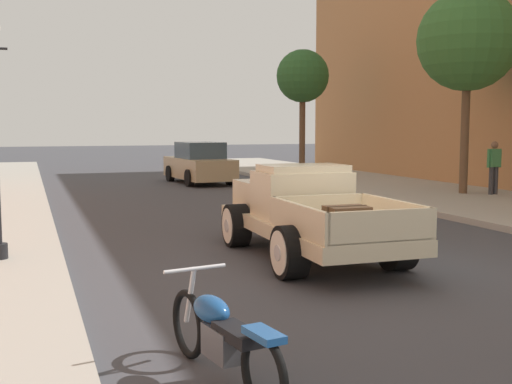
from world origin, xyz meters
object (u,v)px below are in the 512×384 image
object	(u,v)px
hotrod_truck_cream	(304,212)
pedestrian_sidewalk_right	(494,164)
street_tree_second	(468,41)
street_tree_third	(303,77)
motorcycle_parked	(222,335)
car_background_tan	(199,164)

from	to	relation	value
hotrod_truck_cream	pedestrian_sidewalk_right	size ratio (longest dim) A/B	3.02
street_tree_second	street_tree_third	distance (m)	8.91
pedestrian_sidewalk_right	hotrod_truck_cream	bearing A→B (deg)	-147.36
pedestrian_sidewalk_right	street_tree_second	world-z (taller)	street_tree_second
pedestrian_sidewalk_right	street_tree_second	bearing A→B (deg)	136.36
pedestrian_sidewalk_right	street_tree_second	distance (m)	3.92
hotrod_truck_cream	street_tree_second	xyz separation A→B (m)	(8.45, 6.45, 4.14)
hotrod_truck_cream	street_tree_second	size ratio (longest dim) A/B	0.79
motorcycle_parked	car_background_tan	size ratio (longest dim) A/B	0.48
motorcycle_parked	pedestrian_sidewalk_right	bearing A→B (deg)	41.57
car_background_tan	street_tree_second	world-z (taller)	street_tree_second
hotrod_truck_cream	motorcycle_parked	xyz separation A→B (m)	(-2.99, -4.89, -0.31)
motorcycle_parked	car_background_tan	xyz separation A→B (m)	(4.93, 19.32, 0.33)
hotrod_truck_cream	car_background_tan	xyz separation A→B (m)	(1.94, 14.43, 0.01)
car_background_tan	pedestrian_sidewalk_right	world-z (taller)	pedestrian_sidewalk_right
motorcycle_parked	street_tree_third	world-z (taller)	street_tree_third
hotrod_truck_cream	pedestrian_sidewalk_right	bearing A→B (deg)	32.64
pedestrian_sidewalk_right	street_tree_third	size ratio (longest dim) A/B	0.30
hotrod_truck_cream	motorcycle_parked	size ratio (longest dim) A/B	2.37
motorcycle_parked	pedestrian_sidewalk_right	world-z (taller)	pedestrian_sidewalk_right
motorcycle_parked	street_tree_third	xyz separation A→B (m)	(9.76, 20.07, 3.95)
hotrod_truck_cream	pedestrian_sidewalk_right	world-z (taller)	pedestrian_sidewalk_right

